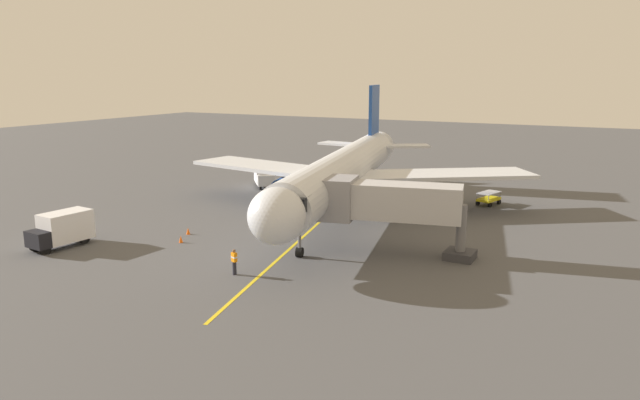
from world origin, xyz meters
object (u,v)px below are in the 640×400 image
airplane (344,171)px  box_truck_portside (61,229)px  jet_bridge (381,202)px  safety_cone_nose_left (181,239)px  safety_cone_nose_right (188,231)px  box_truck_starboard_side (264,175)px  baggage_cart_near_nose (489,198)px  ground_crew_marshaller (234,261)px

airplane → box_truck_portside: (14.02, 19.58, -2.62)m
jet_bridge → safety_cone_nose_left: (14.61, 4.69, -3.49)m
airplane → safety_cone_nose_right: (8.03, 12.41, -3.73)m
jet_bridge → safety_cone_nose_right: 16.28m
safety_cone_nose_right → airplane: bearing=-122.9°
safety_cone_nose_right → safety_cone_nose_left: bearing=116.9°
box_truck_starboard_side → safety_cone_nose_left: 23.62m
airplane → box_truck_portside: 24.23m
baggage_cart_near_nose → safety_cone_nose_right: 29.59m
safety_cone_nose_left → box_truck_portside: bearing=35.4°
airplane → baggage_cart_near_nose: 15.42m
jet_bridge → box_truck_portside: jet_bridge is taller
jet_bridge → safety_cone_nose_right: (15.69, 2.54, -3.49)m
box_truck_portside → safety_cone_nose_right: 9.42m
jet_bridge → safety_cone_nose_right: bearing=9.2°
airplane → box_truck_starboard_side: size_ratio=8.34×
safety_cone_nose_left → baggage_cart_near_nose: bearing=-126.2°
safety_cone_nose_right → box_truck_portside: bearing=50.1°
safety_cone_nose_right → box_truck_starboard_side: bearing=-73.9°
ground_crew_marshaller → baggage_cart_near_nose: (-10.03, -28.83, -0.23)m
airplane → box_truck_starboard_side: 16.26m
box_truck_starboard_side → baggage_cart_near_nose: bearing=-175.1°
jet_bridge → box_truck_starboard_side: jet_bridge is taller
box_truck_portside → box_truck_starboard_side: same height
jet_bridge → ground_crew_marshaller: jet_bridge is taller
ground_crew_marshaller → box_truck_portside: bearing=3.4°
baggage_cart_near_nose → box_truck_portside: (25.15, 29.72, 0.73)m
jet_bridge → safety_cone_nose_left: size_ratio=20.91×
jet_bridge → ground_crew_marshaller: 11.37m
airplane → safety_cone_nose_left: 16.54m
ground_crew_marshaller → safety_cone_nose_left: size_ratio=3.11×
jet_bridge → ground_crew_marshaller: size_ratio=6.73×
airplane → box_truck_starboard_side: bearing=-29.9°
airplane → baggage_cart_near_nose: airplane is taller
box_truck_portside → safety_cone_nose_right: size_ratio=8.67×
airplane → ground_crew_marshaller: bearing=93.4°
baggage_cart_near_nose → ground_crew_marshaller: bearing=70.8°
baggage_cart_near_nose → box_truck_starboard_side: 25.15m
jet_bridge → safety_cone_nose_left: 15.73m
safety_cone_nose_left → jet_bridge: bearing=-162.2°
jet_bridge → safety_cone_nose_left: jet_bridge is taller
airplane → safety_cone_nose_left: size_ratio=72.76×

